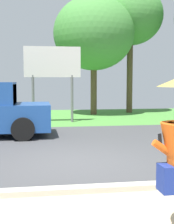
{
  "coord_description": "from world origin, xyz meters",
  "views": [
    {
      "loc": [
        -0.91,
        -7.31,
        1.91
      ],
      "look_at": [
        0.36,
        1.0,
        1.1
      ],
      "focal_mm": 51.15,
      "sensor_mm": 36.0,
      "label": 1
    }
  ],
  "objects": [
    {
      "name": "tree_left_far",
      "position": [
        2.25,
        10.82,
        4.6
      ],
      "size": [
        4.58,
        4.58,
        6.7
      ],
      "color": "brown",
      "rests_on": "ground_plane"
    },
    {
      "name": "tree_right_mid",
      "position": [
        4.62,
        11.64,
        5.8
      ],
      "size": [
        3.89,
        3.89,
        7.61
      ],
      "color": "brown",
      "rests_on": "ground_plane"
    },
    {
      "name": "roadside_billboard",
      "position": [
        -0.25,
        7.54,
        2.55
      ],
      "size": [
        2.6,
        0.12,
        3.5
      ],
      "color": "slate",
      "rests_on": "ground_plane"
    },
    {
      "name": "ground_plane",
      "position": [
        0.0,
        2.95,
        -0.05
      ],
      "size": [
        40.0,
        22.0,
        0.2
      ],
      "color": "#424244"
    }
  ]
}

